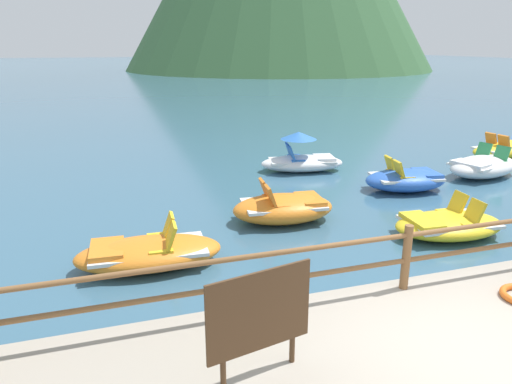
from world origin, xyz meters
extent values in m
plane|color=#38607A|center=(0.00, 40.00, 0.00)|extent=(200.00, 200.00, 0.00)
cylinder|color=brown|center=(0.00, 1.55, 0.88)|extent=(0.12, 0.12, 0.95)
cylinder|color=brown|center=(0.00, 1.55, 1.21)|extent=(23.80, 0.07, 0.07)
cylinder|color=brown|center=(0.00, 1.55, 0.83)|extent=(23.80, 0.07, 0.07)
cube|color=beige|center=(-2.51, 0.43, 1.15)|extent=(1.09, 0.26, 0.80)
cube|color=#4C331E|center=(-2.51, 0.41, 1.15)|extent=(1.16, 0.27, 0.88)
cylinder|color=#4C331E|center=(-2.92, 0.35, 0.57)|extent=(0.06, 0.06, 0.35)
cylinder|color=#4C331E|center=(-2.11, 0.51, 0.57)|extent=(0.06, 0.06, 0.35)
ellipsoid|color=orange|center=(-3.29, 4.17, 0.24)|extent=(2.56, 1.36, 0.49)
cube|color=silver|center=(-3.29, 4.17, 0.33)|extent=(2.00, 1.11, 0.06)
cube|color=yellow|center=(-3.09, 4.41, 0.40)|extent=(0.42, 0.42, 0.08)
cube|color=yellow|center=(-2.91, 4.40, 0.62)|extent=(0.23, 0.41, 0.43)
cube|color=yellow|center=(-3.12, 3.92, 0.40)|extent=(0.42, 0.42, 0.08)
cube|color=yellow|center=(-2.94, 3.91, 0.62)|extent=(0.23, 0.41, 0.43)
cube|color=orange|center=(-3.98, 4.21, 0.39)|extent=(0.59, 0.89, 0.12)
ellipsoid|color=white|center=(1.76, 9.36, 0.24)|extent=(2.66, 1.60, 0.48)
cube|color=silver|center=(1.76, 9.36, 0.32)|extent=(2.09, 1.29, 0.06)
cube|color=blue|center=(1.53, 9.18, 0.39)|extent=(0.47, 0.47, 0.08)
cube|color=blue|center=(1.35, 9.21, 0.61)|extent=(0.28, 0.43, 0.43)
cube|color=blue|center=(1.62, 9.62, 0.39)|extent=(0.47, 0.47, 0.08)
cube|color=blue|center=(1.44, 9.65, 0.61)|extent=(0.28, 0.43, 0.43)
cube|color=white|center=(2.43, 9.22, 0.38)|extent=(0.69, 0.88, 0.12)
cone|color=blue|center=(1.64, 9.38, 1.09)|extent=(1.27, 1.27, 0.22)
ellipsoid|color=orange|center=(-0.31, 5.53, 0.29)|extent=(2.31, 1.48, 0.58)
cube|color=silver|center=(-0.31, 5.53, 0.39)|extent=(1.80, 1.21, 0.06)
cube|color=orange|center=(-0.50, 5.29, 0.46)|extent=(0.43, 0.43, 0.08)
cube|color=orange|center=(-0.67, 5.30, 0.68)|extent=(0.24, 0.42, 0.43)
cube|color=orange|center=(-0.45, 5.80, 0.46)|extent=(0.43, 0.43, 0.08)
cube|color=orange|center=(-0.63, 5.82, 0.68)|extent=(0.24, 0.42, 0.43)
cube|color=orange|center=(0.29, 5.47, 0.45)|extent=(0.56, 0.94, 0.12)
ellipsoid|color=white|center=(6.56, 7.21, 0.29)|extent=(2.80, 2.03, 0.59)
cube|color=silver|center=(6.56, 7.21, 0.39)|extent=(2.20, 1.64, 0.06)
cube|color=#339956|center=(6.66, 7.53, 0.46)|extent=(0.50, 0.50, 0.08)
cube|color=#339956|center=(6.84, 7.58, 0.68)|extent=(0.31, 0.44, 0.43)
cube|color=#339956|center=(6.82, 7.00, 0.46)|extent=(0.50, 0.50, 0.08)
cube|color=#339956|center=(6.99, 7.05, 0.68)|extent=(0.31, 0.44, 0.43)
cube|color=white|center=(5.89, 7.02, 0.45)|extent=(0.80, 1.08, 0.12)
ellipsoid|color=blue|center=(3.58, 6.71, 0.27)|extent=(2.31, 1.58, 0.55)
cube|color=silver|center=(3.58, 6.71, 0.37)|extent=(1.81, 1.28, 0.06)
cube|color=yellow|center=(3.38, 6.47, 0.44)|extent=(0.45, 0.45, 0.08)
cube|color=yellow|center=(3.20, 6.50, 0.66)|extent=(0.26, 0.42, 0.43)
cube|color=yellow|center=(3.45, 6.99, 0.44)|extent=(0.45, 0.45, 0.08)
cube|color=yellow|center=(3.27, 7.01, 0.66)|extent=(0.26, 0.42, 0.43)
cube|color=blue|center=(4.16, 6.63, 0.43)|extent=(0.59, 0.97, 0.12)
ellipsoid|color=yellow|center=(8.96, 8.95, 0.25)|extent=(2.73, 1.57, 0.50)
cube|color=silver|center=(8.96, 8.95, 0.34)|extent=(2.14, 1.27, 0.06)
cube|color=orange|center=(8.80, 8.68, 0.41)|extent=(0.45, 0.45, 0.08)
cube|color=orange|center=(8.63, 8.65, 0.63)|extent=(0.26, 0.43, 0.43)
cube|color=orange|center=(8.74, 9.16, 0.41)|extent=(0.45, 0.45, 0.08)
cube|color=orange|center=(8.56, 9.14, 0.63)|extent=(0.26, 0.43, 0.43)
ellipsoid|color=yellow|center=(2.58, 3.76, 0.22)|extent=(2.35, 1.49, 0.44)
cube|color=silver|center=(2.58, 3.76, 0.30)|extent=(1.84, 1.22, 0.06)
cube|color=yellow|center=(2.77, 4.02, 0.37)|extent=(0.43, 0.43, 0.08)
cube|color=yellow|center=(2.95, 4.01, 0.59)|extent=(0.24, 0.41, 0.43)
cube|color=yellow|center=(2.73, 3.49, 0.37)|extent=(0.43, 0.43, 0.08)
cube|color=yellow|center=(2.91, 3.47, 0.59)|extent=(0.24, 0.41, 0.43)
cube|color=yellow|center=(1.96, 3.81, 0.36)|extent=(0.56, 0.97, 0.12)
camera|label=1|loc=(-3.82, -3.56, 3.71)|focal=33.43mm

